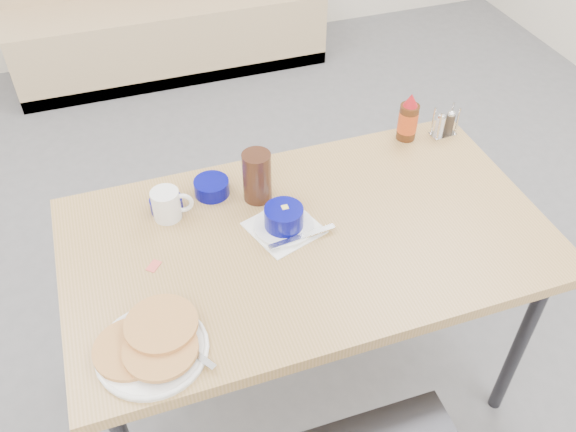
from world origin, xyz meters
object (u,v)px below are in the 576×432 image
object	(u,v)px
creamer_bowl	(167,205)
grits_setting	(284,220)
pancake_plate	(152,345)
syrup_bottle	(408,119)
amber_tumbler	(257,177)
condiment_caddy	(444,125)
coffee_mug	(168,204)
butter_bowl	(212,187)
dining_table	(307,249)
booth_bench	(166,11)

from	to	relation	value
creamer_bowl	grits_setting	bearing A→B (deg)	-31.75
pancake_plate	syrup_bottle	bearing A→B (deg)	31.12
amber_tumbler	syrup_bottle	size ratio (longest dim) A/B	0.94
pancake_plate	condiment_caddy	xyz separation A→B (m)	(1.11, 0.57, 0.02)
coffee_mug	creamer_bowl	xyz separation A→B (m)	(-0.00, 0.03, -0.03)
butter_bowl	creamer_bowl	bearing A→B (deg)	-167.97
dining_table	grits_setting	xyz separation A→B (m)	(-0.06, 0.05, 0.10)
dining_table	creamer_bowl	xyz separation A→B (m)	(-0.37, 0.24, 0.08)
coffee_mug	butter_bowl	distance (m)	0.16
booth_bench	syrup_bottle	bearing A→B (deg)	-77.49
booth_bench	grits_setting	distance (m)	2.53
pancake_plate	grits_setting	size ratio (longest dim) A/B	1.08
booth_bench	condiment_caddy	distance (m)	2.35
butter_bowl	syrup_bottle	world-z (taller)	syrup_bottle
syrup_bottle	amber_tumbler	bearing A→B (deg)	-166.76
condiment_caddy	butter_bowl	bearing A→B (deg)	178.40
coffee_mug	butter_bowl	size ratio (longest dim) A/B	1.13
condiment_caddy	pancake_plate	bearing A→B (deg)	-157.82
creamer_bowl	dining_table	bearing A→B (deg)	-32.97
creamer_bowl	condiment_caddy	size ratio (longest dim) A/B	0.92
creamer_bowl	butter_bowl	size ratio (longest dim) A/B	0.89
grits_setting	creamer_bowl	xyz separation A→B (m)	(-0.31, 0.19, -0.01)
coffee_mug	butter_bowl	xyz separation A→B (m)	(0.15, 0.06, -0.02)
booth_bench	grits_setting	bearing A→B (deg)	-91.31
grits_setting	butter_bowl	size ratio (longest dim) A/B	2.33
coffee_mug	amber_tumbler	xyz separation A→B (m)	(0.28, -0.00, 0.03)
butter_bowl	condiment_caddy	distance (m)	0.84
creamer_bowl	syrup_bottle	world-z (taller)	syrup_bottle
butter_bowl	booth_bench	bearing A→B (deg)	84.48
dining_table	pancake_plate	size ratio (longest dim) A/B	5.10
amber_tumbler	coffee_mug	bearing A→B (deg)	179.54
booth_bench	syrup_bottle	world-z (taller)	booth_bench
coffee_mug	amber_tumbler	world-z (taller)	amber_tumbler
dining_table	amber_tumbler	world-z (taller)	amber_tumbler
dining_table	booth_bench	bearing A→B (deg)	90.00
dining_table	amber_tumbler	xyz separation A→B (m)	(-0.09, 0.20, 0.14)
pancake_plate	creamer_bowl	xyz separation A→B (m)	(0.13, 0.49, 0.00)
pancake_plate	syrup_bottle	world-z (taller)	syrup_bottle
condiment_caddy	coffee_mug	bearing A→B (deg)	-178.50
coffee_mug	amber_tumbler	distance (m)	0.28
booth_bench	dining_table	world-z (taller)	booth_bench
pancake_plate	syrup_bottle	distance (m)	1.15
dining_table	amber_tumbler	size ratio (longest dim) A/B	8.51
grits_setting	butter_bowl	distance (m)	0.28
grits_setting	coffee_mug	bearing A→B (deg)	152.45
amber_tumbler	syrup_bottle	distance (m)	0.59
pancake_plate	condiment_caddy	distance (m)	1.25
dining_table	pancake_plate	world-z (taller)	pancake_plate
dining_table	syrup_bottle	world-z (taller)	syrup_bottle
booth_bench	dining_table	xyz separation A→B (m)	(0.00, -2.53, 0.35)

